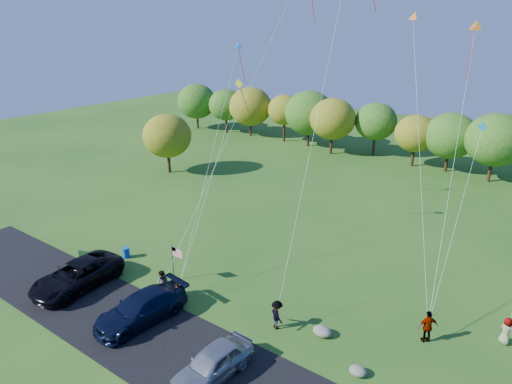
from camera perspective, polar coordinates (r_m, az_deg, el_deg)
ground at (r=29.42m, az=-6.18°, el=-14.26°), size 140.00×140.00×0.00m
asphalt_lane at (r=27.20m, az=-12.10°, el=-17.88°), size 44.00×6.00×0.06m
treeline at (r=57.89m, az=18.52°, el=7.50°), size 76.13×27.88×8.13m
minivan_dark at (r=32.98m, az=-21.48°, el=-9.67°), size 3.37×6.48×1.75m
minivan_navy at (r=28.49m, az=-14.16°, el=-13.92°), size 3.01×6.05×1.69m
minivan_silver at (r=24.20m, az=-5.42°, el=-20.54°), size 2.20×4.80×1.60m
flyer_a at (r=29.52m, az=-9.77°, el=-12.55°), size 0.66×0.58×1.52m
flyer_b at (r=30.32m, az=-11.60°, el=-11.29°), size 1.04×0.87×1.92m
flyer_c at (r=27.20m, az=2.64°, el=-15.08°), size 1.34×1.16×1.79m
flyer_d at (r=27.84m, az=20.68°, el=-15.46°), size 1.16×1.13×1.95m
flyer_e at (r=29.54m, az=28.81°, el=-14.97°), size 0.94×0.82×1.62m
park_bench at (r=35.90m, az=-19.99°, el=-7.66°), size 1.75×0.87×1.00m
trash_barrel at (r=36.03m, az=-15.93°, el=-7.30°), size 0.54×0.54×0.80m
flag_assembly at (r=31.47m, az=-10.06°, el=-7.86°), size 0.95×0.62×2.58m
boulder_near at (r=27.25m, az=8.28°, el=-16.84°), size 1.11×0.87×0.56m
boulder_far at (r=25.17m, az=12.62°, el=-20.99°), size 0.90×0.75×0.47m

